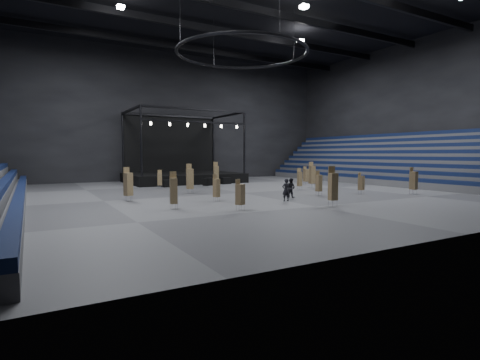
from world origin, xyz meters
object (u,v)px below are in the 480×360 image
flight_case_left (167,183)px  chair_stack_5 (174,190)px  flight_case_right (226,181)px  chair_stack_11 (319,183)px  chair_stack_0 (240,194)px  chair_stack_4 (306,175)px  man_center (286,190)px  chair_stack_1 (216,187)px  chair_stack_8 (413,180)px  chair_stack_10 (216,174)px  chair_stack_2 (160,179)px  chair_stack_7 (312,174)px  crew_member (291,188)px  chair_stack_12 (128,184)px  chair_stack_6 (361,183)px  chair_stack_3 (333,186)px  chair_stack_9 (190,178)px  chair_stack_13 (300,178)px  flight_case_mid (209,182)px  stage (181,171)px

flight_case_left → chair_stack_5: chair_stack_5 is taller
flight_case_right → chair_stack_11: (1.45, -15.25, 0.74)m
chair_stack_0 → chair_stack_4: 21.74m
chair_stack_5 → man_center: 9.13m
chair_stack_1 → chair_stack_11: (9.78, -0.70, 0.05)m
chair_stack_8 → chair_stack_10: (-11.98, 16.58, 0.12)m
chair_stack_2 → chair_stack_7: size_ratio=0.70×
flight_case_right → chair_stack_7: bearing=-56.8°
chair_stack_5 → chair_stack_7: size_ratio=0.90×
crew_member → chair_stack_12: bearing=55.3°
chair_stack_1 → chair_stack_6: (13.91, -1.79, -0.03)m
chair_stack_1 → crew_member: chair_stack_1 is taller
chair_stack_3 → chair_stack_5: size_ratio=1.12×
chair_stack_0 → chair_stack_1: size_ratio=0.98×
chair_stack_12 → chair_stack_5: bearing=-95.0°
chair_stack_3 → chair_stack_5: (-10.31, 4.06, -0.15)m
chair_stack_0 → chair_stack_11: size_ratio=0.94×
flight_case_left → chair_stack_9: bearing=-92.9°
chair_stack_4 → crew_member: size_ratio=1.36×
crew_member → chair_stack_13: bearing=-60.8°
chair_stack_6 → chair_stack_12: (-19.90, 5.19, 0.32)m
crew_member → chair_stack_10: bearing=-13.3°
chair_stack_11 → flight_case_mid: bearing=105.3°
flight_case_mid → chair_stack_9: size_ratio=0.48×
man_center → flight_case_right: bearing=-93.8°
chair_stack_1 → chair_stack_9: chair_stack_9 is taller
stage → chair_stack_3: stage is taller
chair_stack_0 → chair_stack_12: 9.96m
chair_stack_5 → chair_stack_8: chair_stack_5 is taller
stage → chair_stack_3: (1.12, -27.23, -0.00)m
chair_stack_6 → man_center: bearing=170.7°
flight_case_mid → chair_stack_6: (8.30, -15.50, 0.62)m
chair_stack_2 → chair_stack_8: bearing=-22.9°
chair_stack_5 → chair_stack_9: (4.71, 8.87, 0.13)m
flight_case_left → chair_stack_7: size_ratio=0.43×
stage → flight_case_mid: stage is taller
chair_stack_9 → stage: bearing=70.9°
chair_stack_7 → chair_stack_3: bearing=-117.5°
flight_case_mid → chair_stack_10: 1.76m
stage → chair_stack_8: 28.21m
chair_stack_7 → chair_stack_12: (-20.24, -2.09, -0.07)m
chair_stack_8 → stage: bearing=109.3°
chair_stack_4 → chair_stack_7: bearing=-120.3°
chair_stack_10 → chair_stack_13: 9.71m
flight_case_left → chair_stack_5: 17.34m
stage → chair_stack_4: (11.22, -11.99, -0.27)m
chair_stack_3 → chair_stack_4: chair_stack_3 is taller
chair_stack_8 → chair_stack_0: bearing=174.2°
stage → flight_case_mid: 7.12m
stage → chair_stack_11: stage is taller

